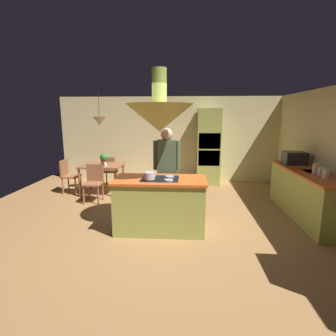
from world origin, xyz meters
TOP-DOWN VIEW (x-y plane):
  - ground at (0.00, 0.00)m, footprint 8.16×8.16m
  - wall_back at (0.00, 3.45)m, footprint 6.80×0.10m
  - kitchen_island at (0.00, -0.20)m, footprint 1.58×0.79m
  - counter_run_right at (2.84, 0.60)m, footprint 0.73×2.45m
  - oven_tower at (1.10, 3.04)m, footprint 0.66×0.62m
  - dining_table at (-1.70, 1.90)m, footprint 1.05×0.82m
  - person_at_island at (0.07, 0.47)m, footprint 0.53×0.24m
  - range_hood at (0.00, -0.20)m, footprint 1.10×1.10m
  - pendant_light_over_table at (-1.70, 1.90)m, footprint 0.32×0.32m
  - chair_facing_island at (-1.70, 1.27)m, footprint 0.40×0.40m
  - chair_by_back_wall at (-1.70, 2.53)m, footprint 0.40×0.40m
  - chair_at_corner at (-2.61, 1.90)m, footprint 0.40×0.40m
  - potted_plant_on_table at (-1.61, 1.83)m, footprint 0.20×0.20m
  - cup_on_table at (-1.55, 1.70)m, footprint 0.07×0.07m
  - canister_flour at (2.84, -0.00)m, footprint 0.11×0.11m
  - canister_sugar at (2.84, 0.18)m, footprint 0.10×0.10m
  - canister_tea at (2.84, 0.36)m, footprint 0.12×0.12m
  - microwave_on_counter at (2.84, 1.32)m, footprint 0.46×0.36m
  - cooking_pot_on_cooktop at (-0.16, -0.33)m, footprint 0.18×0.18m

SIDE VIEW (x-z plane):
  - ground at x=0.00m, z-range 0.00..0.00m
  - kitchen_island at x=0.00m, z-range -0.01..0.95m
  - counter_run_right at x=2.84m, z-range 0.01..0.94m
  - chair_facing_island at x=-1.70m, z-range 0.07..0.94m
  - chair_by_back_wall at x=-1.70m, z-range 0.07..0.94m
  - chair_at_corner at x=-2.61m, z-range 0.07..0.94m
  - dining_table at x=-1.70m, z-range 0.27..1.03m
  - cup_on_table at x=-1.55m, z-range 0.76..0.85m
  - potted_plant_on_table at x=-1.61m, z-range 0.78..1.08m
  - cooking_pot_on_cooktop at x=-0.16m, z-range 0.95..1.07m
  - canister_sugar at x=2.84m, z-range 0.93..1.10m
  - canister_flour at x=2.84m, z-range 0.93..1.10m
  - person_at_island at x=0.07m, z-range 0.14..1.90m
  - canister_tea at x=2.84m, z-range 0.93..1.13m
  - microwave_on_counter at x=2.84m, z-range 0.93..1.21m
  - oven_tower at x=1.10m, z-range 0.00..2.19m
  - wall_back at x=0.00m, z-range 0.00..2.55m
  - pendant_light_over_table at x=-1.70m, z-range 1.45..2.27m
  - range_hood at x=0.00m, z-range 1.49..2.49m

